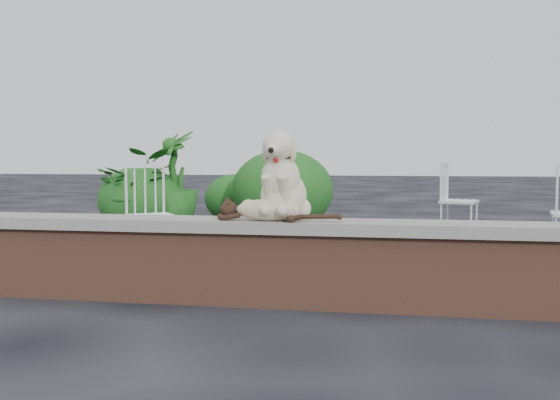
% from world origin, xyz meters
% --- Properties ---
extents(ground, '(60.00, 60.00, 0.00)m').
position_xyz_m(ground, '(0.00, 0.00, 0.00)').
color(ground, black).
rests_on(ground, ground).
extents(brick_wall, '(6.00, 0.30, 0.50)m').
position_xyz_m(brick_wall, '(0.00, 0.00, 0.25)').
color(brick_wall, brown).
rests_on(brick_wall, ground).
extents(capstone, '(6.20, 0.40, 0.08)m').
position_xyz_m(capstone, '(0.00, 0.00, 0.54)').
color(capstone, slate).
rests_on(capstone, brick_wall).
extents(dog, '(0.46, 0.57, 0.61)m').
position_xyz_m(dog, '(-0.78, 0.07, 0.88)').
color(dog, beige).
rests_on(dog, capstone).
extents(cat, '(0.99, 0.34, 0.17)m').
position_xyz_m(cat, '(-0.86, -0.08, 0.66)').
color(cat, tan).
rests_on(cat, capstone).
extents(chair_e, '(0.71, 0.71, 0.94)m').
position_xyz_m(chair_e, '(0.80, 3.81, 0.47)').
color(chair_e, white).
rests_on(chair_e, ground).
extents(chair_a, '(0.78, 0.78, 0.94)m').
position_xyz_m(chair_a, '(-2.25, 1.31, 0.47)').
color(chair_a, white).
rests_on(chair_a, ground).
extents(potted_plant_a, '(1.30, 1.24, 1.12)m').
position_xyz_m(potted_plant_a, '(-3.45, 3.73, 0.56)').
color(potted_plant_a, '#175117').
rests_on(potted_plant_a, ground).
extents(potted_plant_b, '(1.08, 1.08, 1.37)m').
position_xyz_m(potted_plant_b, '(-3.02, 3.98, 0.68)').
color(potted_plant_b, '#175117').
rests_on(potted_plant_b, ground).
extents(shrubbery, '(3.20, 2.39, 1.17)m').
position_xyz_m(shrubbery, '(-2.25, 4.58, 0.47)').
color(shrubbery, '#175117').
rests_on(shrubbery, ground).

